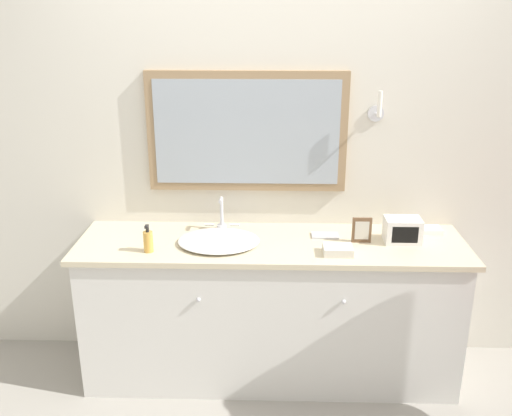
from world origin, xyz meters
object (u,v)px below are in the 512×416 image
(appliance_box, at_px, (403,230))
(picture_frame, at_px, (362,230))
(sink_basin, at_px, (219,240))
(soap_bottle, at_px, (149,241))

(appliance_box, distance_m, picture_frame, 0.23)
(sink_basin, xyz_separation_m, appliance_box, (1.02, 0.05, 0.05))
(appliance_box, bearing_deg, picture_frame, -176.67)
(soap_bottle, distance_m, appliance_box, 1.39)
(soap_bottle, bearing_deg, picture_frame, 7.91)
(appliance_box, xyz_separation_m, picture_frame, (-0.23, -0.01, 0.00))
(picture_frame, bearing_deg, appliance_box, 3.33)
(sink_basin, distance_m, soap_bottle, 0.39)
(sink_basin, distance_m, picture_frame, 0.79)
(soap_bottle, height_order, appliance_box, soap_bottle)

